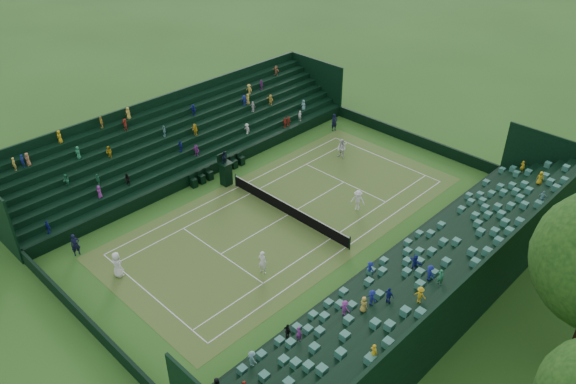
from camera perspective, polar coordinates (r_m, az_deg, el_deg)
name	(u,v)px	position (r m, az deg, el deg)	size (l,w,h in m)	color
ground	(288,215)	(41.17, 0.00, -2.35)	(160.00, 160.00, 0.00)	#2D5B1D
court_surface	(288,215)	(41.16, 0.00, -2.34)	(12.97, 26.77, 0.01)	#3A7D29
perimeter_wall_north	(412,138)	(51.86, 12.44, 5.36)	(17.17, 0.20, 1.00)	black
perimeter_wall_south	(89,324)	(34.03, -19.56, -12.51)	(17.17, 0.20, 1.00)	black
perimeter_wall_east	(383,262)	(36.64, 9.59, -7.00)	(0.20, 31.77, 1.00)	black
perimeter_wall_west	(214,168)	(46.31, -7.52, 2.40)	(0.20, 31.77, 1.00)	black
north_grandstand	(442,280)	(34.44, 15.40, -8.61)	(6.60, 32.00, 4.90)	black
south_grandstand	(182,140)	(48.81, -10.72, 5.17)	(6.60, 32.00, 4.90)	black
tennis_net	(288,209)	(40.87, 0.00, -1.74)	(11.67, 0.10, 1.06)	black
umpire_chair	(226,170)	(44.38, -6.36, 2.19)	(0.94, 0.94, 2.96)	black
courtside_chairs	(218,171)	(46.08, -7.10, 2.12)	(0.49, 5.46, 1.06)	black
player_near_west	(117,265)	(36.87, -16.96, -7.07)	(0.88, 0.57, 1.80)	white
player_near_east	(263,262)	(35.59, -2.59, -7.13)	(0.62, 0.41, 1.70)	white
player_far_west	(342,149)	(48.29, 5.47, 4.39)	(0.85, 0.66, 1.75)	white
player_far_east	(358,200)	(41.62, 7.11, -0.84)	(1.06, 0.61, 1.64)	white
line_judge_north	(334,122)	(52.99, 4.73, 7.07)	(0.61, 0.40, 1.68)	black
line_judge_south	(75,245)	(39.55, -20.79, -5.05)	(0.59, 0.39, 1.61)	black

